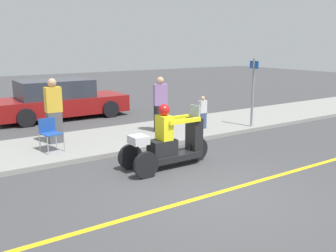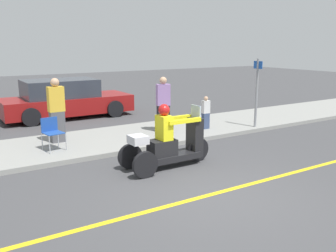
% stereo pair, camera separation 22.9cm
% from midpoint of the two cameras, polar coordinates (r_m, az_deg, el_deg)
% --- Properties ---
extents(ground_plane, '(60.00, 60.00, 0.00)m').
position_cam_midpoint_polar(ground_plane, '(7.24, 6.32, -10.20)').
color(ground_plane, '#424244').
extents(lane_stripe, '(24.00, 0.12, 0.01)m').
position_cam_midpoint_polar(lane_stripe, '(7.32, 7.10, -9.95)').
color(lane_stripe, gold).
rests_on(lane_stripe, ground).
extents(sidewalk_strip, '(28.00, 2.80, 0.12)m').
position_cam_midpoint_polar(sidewalk_strip, '(10.96, -9.30, -2.08)').
color(sidewalk_strip, gray).
rests_on(sidewalk_strip, ground).
extents(motorcycle_trike, '(2.21, 0.81, 1.47)m').
position_cam_midpoint_polar(motorcycle_trike, '(8.53, -0.69, -2.87)').
color(motorcycle_trike, black).
rests_on(motorcycle_trike, ground).
extents(spectator_with_child, '(0.42, 0.25, 1.76)m').
position_cam_midpoint_polar(spectator_with_child, '(10.59, -17.60, 2.03)').
color(spectator_with_child, '#515156').
rests_on(spectator_with_child, sidewalk_strip).
extents(spectator_far_back, '(0.45, 0.34, 1.68)m').
position_cam_midpoint_polar(spectator_far_back, '(11.44, -1.74, 3.16)').
color(spectator_far_back, black).
rests_on(spectator_far_back, sidewalk_strip).
extents(spectator_mid_group, '(0.25, 0.15, 1.04)m').
position_cam_midpoint_polar(spectator_mid_group, '(11.92, 4.74, 1.99)').
color(spectator_mid_group, '#38476B').
rests_on(spectator_mid_group, sidewalk_strip).
extents(folding_chair_curbside, '(0.53, 0.53, 0.82)m').
position_cam_midpoint_polar(folding_chair_curbside, '(9.92, -18.24, -0.72)').
color(folding_chair_curbside, '#A5A8AD').
rests_on(folding_chair_curbside, sidewalk_strip).
extents(parked_car_lot_right, '(4.80, 2.11, 1.46)m').
position_cam_midpoint_polar(parked_car_lot_right, '(14.80, -16.60, 3.83)').
color(parked_car_lot_right, maroon).
rests_on(parked_car_lot_right, ground).
extents(street_sign, '(0.08, 0.36, 2.20)m').
position_cam_midpoint_polar(street_sign, '(12.39, 12.30, 5.40)').
color(street_sign, gray).
rests_on(street_sign, sidewalk_strip).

